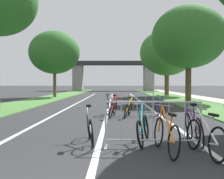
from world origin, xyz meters
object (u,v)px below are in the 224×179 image
(crowd_barrier_second, at_px, (130,104))
(bicycle_white_8, at_px, (205,137))
(bicycle_blue_3, at_px, (160,108))
(tree_left_cypress_far, at_px, (55,53))
(crowd_barrier_nearest, at_px, (153,125))
(bicycle_yellow_2, at_px, (128,109))
(bicycle_red_7, at_px, (114,108))
(bicycle_black_9, at_px, (110,106))
(tree_right_pine_far, at_px, (167,53))
(bicycle_purple_0, at_px, (193,127))
(bicycle_orange_1, at_px, (166,135))
(bicycle_silver_5, at_px, (90,128))
(tree_right_oak_near, at_px, (189,37))
(bicycle_teal_4, at_px, (143,128))

(crowd_barrier_second, relative_size, bicycle_white_8, 1.31)
(crowd_barrier_second, height_order, bicycle_blue_3, crowd_barrier_second)
(bicycle_white_8, bearing_deg, tree_left_cypress_far, 102.11)
(crowd_barrier_nearest, relative_size, bicycle_white_8, 1.31)
(bicycle_yellow_2, xyz_separation_m, bicycle_red_7, (-0.64, -0.07, 0.05))
(bicycle_blue_3, bearing_deg, bicycle_black_9, -29.13)
(tree_right_pine_far, relative_size, bicycle_purple_0, 4.18)
(crowd_barrier_nearest, xyz_separation_m, bicycle_white_8, (0.95, -0.57, -0.14))
(bicycle_orange_1, xyz_separation_m, bicycle_silver_5, (-1.67, 0.88, -0.01))
(tree_left_cypress_far, bearing_deg, bicycle_purple_0, -68.38)
(bicycle_yellow_2, xyz_separation_m, bicycle_blue_3, (1.38, 0.09, 0.01))
(bicycle_purple_0, distance_m, bicycle_orange_1, 1.18)
(tree_right_oak_near, xyz_separation_m, tree_right_pine_far, (0.11, 8.88, -0.16))
(crowd_barrier_nearest, bearing_deg, bicycle_blue_3, 78.57)
(bicycle_silver_5, bearing_deg, bicycle_yellow_2, 66.63)
(bicycle_blue_3, bearing_deg, bicycle_white_8, 83.26)
(bicycle_blue_3, distance_m, bicycle_red_7, 2.03)
(tree_right_oak_near, relative_size, crowd_barrier_nearest, 3.37)
(bicycle_orange_1, bearing_deg, tree_right_oak_near, 67.19)
(tree_right_pine_far, bearing_deg, bicycle_black_9, -109.61)
(tree_right_pine_far, bearing_deg, crowd_barrier_second, -106.30)
(bicycle_orange_1, bearing_deg, bicycle_silver_5, 146.46)
(bicycle_silver_5, xyz_separation_m, bicycle_black_9, (0.37, 5.96, -0.02))
(bicycle_silver_5, bearing_deg, bicycle_red_7, 73.77)
(bicycle_blue_3, xyz_separation_m, bicycle_teal_4, (-1.28, -4.98, 0.00))
(tree_left_cypress_far, distance_m, bicycle_teal_4, 21.77)
(tree_right_oak_near, distance_m, bicycle_red_7, 11.45)
(bicycle_purple_0, bearing_deg, bicycle_yellow_2, 108.02)
(tree_left_cypress_far, height_order, bicycle_orange_1, tree_left_cypress_far)
(tree_right_pine_far, bearing_deg, bicycle_teal_4, -102.49)
(tree_right_oak_near, relative_size, tree_right_pine_far, 1.00)
(tree_right_pine_far, relative_size, bicycle_white_8, 4.39)
(bicycle_purple_0, bearing_deg, crowd_barrier_second, 105.92)
(bicycle_teal_4, height_order, bicycle_silver_5, bicycle_teal_4)
(crowd_barrier_nearest, bearing_deg, bicycle_orange_1, -60.88)
(crowd_barrier_nearest, height_order, bicycle_silver_5, crowd_barrier_nearest)
(tree_right_pine_far, height_order, bicycle_purple_0, tree_right_pine_far)
(bicycle_red_7, xyz_separation_m, bicycle_white_8, (1.86, -5.90, -0.02))
(crowd_barrier_second, bearing_deg, bicycle_black_9, 147.91)
(bicycle_yellow_2, distance_m, bicycle_teal_4, 4.89)
(bicycle_white_8, bearing_deg, bicycle_yellow_2, 93.24)
(tree_right_oak_near, distance_m, crowd_barrier_second, 10.61)
(crowd_barrier_second, bearing_deg, tree_right_oak_near, 59.34)
(bicycle_orange_1, bearing_deg, tree_right_pine_far, 73.25)
(bicycle_orange_1, bearing_deg, bicycle_yellow_2, 89.18)
(bicycle_yellow_2, relative_size, bicycle_teal_4, 0.95)
(tree_right_oak_near, distance_m, crowd_barrier_nearest, 15.60)
(crowd_barrier_second, relative_size, bicycle_purple_0, 1.24)
(bicycle_purple_0, distance_m, bicycle_white_8, 1.04)
(crowd_barrier_nearest, distance_m, bicycle_purple_0, 1.14)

